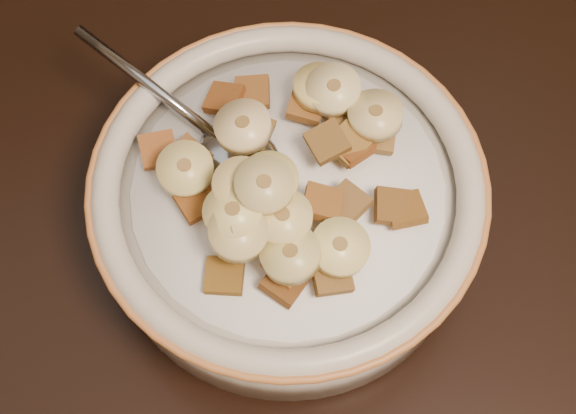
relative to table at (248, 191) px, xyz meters
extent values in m
cube|color=black|center=(0.00, 0.00, 0.00)|extent=(1.42, 0.92, 0.04)
cylinder|color=#ABA899|center=(0.02, -0.04, 0.05)|extent=(0.21, 0.21, 0.05)
cylinder|color=white|center=(0.02, -0.04, 0.07)|extent=(0.18, 0.18, 0.00)
ellipsoid|color=#8C96A3|center=(0.00, -0.01, 0.08)|extent=(0.06, 0.06, 0.01)
cube|color=brown|center=(0.04, -0.03, 0.09)|extent=(0.02, 0.02, 0.01)
cube|color=brown|center=(-0.03, -0.01, 0.08)|extent=(0.03, 0.03, 0.01)
cube|color=#9D5522|center=(0.00, -0.09, 0.08)|extent=(0.03, 0.03, 0.01)
cube|color=brown|center=(-0.03, -0.08, 0.08)|extent=(0.03, 0.03, 0.01)
cube|color=brown|center=(-0.04, -0.04, 0.08)|extent=(0.02, 0.03, 0.01)
cube|color=brown|center=(-0.01, -0.06, 0.09)|extent=(0.03, 0.03, 0.01)
cube|color=#934A1A|center=(-0.05, 0.00, 0.08)|extent=(0.02, 0.02, 0.01)
cube|color=brown|center=(0.05, -0.03, 0.09)|extent=(0.03, 0.03, 0.01)
cube|color=brown|center=(0.01, 0.02, 0.08)|extent=(0.02, 0.03, 0.01)
cube|color=brown|center=(0.06, -0.01, 0.08)|extent=(0.02, 0.02, 0.01)
cube|color=brown|center=(0.04, -0.07, 0.08)|extent=(0.03, 0.03, 0.01)
cube|color=brown|center=(-0.03, -0.01, 0.08)|extent=(0.03, 0.03, 0.01)
cube|color=#905821|center=(0.03, -0.06, 0.09)|extent=(0.03, 0.03, 0.01)
cube|color=olive|center=(0.07, -0.03, 0.08)|extent=(0.03, 0.03, 0.01)
cube|color=brown|center=(0.07, -0.07, 0.08)|extent=(0.03, 0.03, 0.01)
cube|color=brown|center=(0.06, -0.03, 0.08)|extent=(0.03, 0.03, 0.01)
cube|color=brown|center=(0.04, 0.00, 0.08)|extent=(0.03, 0.03, 0.01)
cube|color=brown|center=(0.07, -0.08, 0.08)|extent=(0.02, 0.02, 0.01)
cube|color=brown|center=(0.00, 0.02, 0.08)|extent=(0.03, 0.03, 0.01)
cube|color=olive|center=(0.01, -0.01, 0.09)|extent=(0.03, 0.03, 0.01)
cube|color=brown|center=(0.02, -0.10, 0.08)|extent=(0.02, 0.02, 0.01)
cube|color=brown|center=(0.00, -0.10, 0.08)|extent=(0.03, 0.03, 0.01)
cylinder|color=#F7EB91|center=(0.03, -0.09, 0.09)|extent=(0.04, 0.04, 0.01)
cylinder|color=#DDC77F|center=(0.07, -0.02, 0.09)|extent=(0.04, 0.04, 0.01)
cylinder|color=beige|center=(0.00, -0.01, 0.10)|extent=(0.03, 0.03, 0.02)
cylinder|color=#E1CE72|center=(0.00, -0.05, 0.10)|extent=(0.04, 0.04, 0.01)
cylinder|color=#C8BC80|center=(0.00, -0.09, 0.10)|extent=(0.04, 0.04, 0.02)
cylinder|color=tan|center=(0.00, -0.05, 0.11)|extent=(0.04, 0.04, 0.01)
cylinder|color=#CABE63|center=(-0.04, -0.02, 0.09)|extent=(0.04, 0.04, 0.02)
cylinder|color=#F9E79E|center=(0.06, 0.00, 0.09)|extent=(0.04, 0.04, 0.02)
cylinder|color=#CBBC84|center=(-0.02, -0.07, 0.10)|extent=(0.04, 0.04, 0.01)
cylinder|color=#F4DA7A|center=(0.05, 0.01, 0.09)|extent=(0.03, 0.03, 0.01)
cylinder|color=#EAD689|center=(-0.01, -0.05, 0.10)|extent=(0.04, 0.04, 0.02)
cylinder|color=#D0C679|center=(-0.02, -0.06, 0.10)|extent=(0.04, 0.04, 0.01)
cylinder|color=#D6C282|center=(0.00, -0.07, 0.10)|extent=(0.04, 0.04, 0.01)
camera|label=1|loc=(-0.04, -0.24, 0.47)|focal=50.00mm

